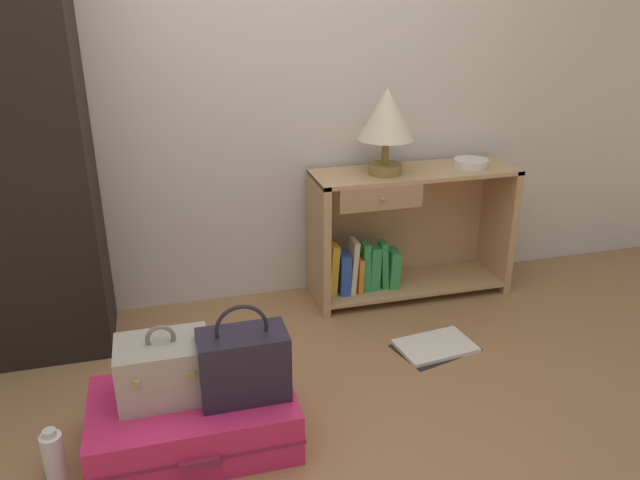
{
  "coord_description": "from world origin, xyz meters",
  "views": [
    {
      "loc": [
        -0.39,
        -1.65,
        1.61
      ],
      "look_at": [
        0.28,
        0.83,
        0.55
      ],
      "focal_mm": 35.07,
      "sensor_mm": 36.0,
      "label": 1
    }
  ],
  "objects_px": {
    "suitcase_large": "(194,420)",
    "open_book_on_floor": "(435,346)",
    "table_lamp": "(387,118)",
    "handbag": "(244,364)",
    "bottle": "(54,456)",
    "bowl": "(471,163)",
    "train_case": "(164,369)",
    "bookshelf": "(401,234)"
  },
  "relations": [
    {
      "from": "bottle",
      "to": "table_lamp",
      "type": "bearing_deg",
      "value": 32.32
    },
    {
      "from": "suitcase_large",
      "to": "bowl",
      "type": "bearing_deg",
      "value": 30.62
    },
    {
      "from": "open_book_on_floor",
      "to": "train_case",
      "type": "bearing_deg",
      "value": -165.12
    },
    {
      "from": "bookshelf",
      "to": "bowl",
      "type": "xyz_separation_m",
      "value": [
        0.36,
        -0.04,
        0.38
      ]
    },
    {
      "from": "bookshelf",
      "to": "train_case",
      "type": "bearing_deg",
      "value": -144.3
    },
    {
      "from": "open_book_on_floor",
      "to": "table_lamp",
      "type": "bearing_deg",
      "value": 97.49
    },
    {
      "from": "bookshelf",
      "to": "bottle",
      "type": "xyz_separation_m",
      "value": [
        -1.69,
        -1.03,
        -0.25
      ]
    },
    {
      "from": "table_lamp",
      "to": "open_book_on_floor",
      "type": "xyz_separation_m",
      "value": [
        0.07,
        -0.56,
        -0.98
      ]
    },
    {
      "from": "bowl",
      "to": "suitcase_large",
      "type": "relative_size",
      "value": 0.24
    },
    {
      "from": "table_lamp",
      "to": "bottle",
      "type": "bearing_deg",
      "value": -147.68
    },
    {
      "from": "bookshelf",
      "to": "bottle",
      "type": "distance_m",
      "value": 1.99
    },
    {
      "from": "table_lamp",
      "to": "bowl",
      "type": "distance_m",
      "value": 0.55
    },
    {
      "from": "table_lamp",
      "to": "suitcase_large",
      "type": "distance_m",
      "value": 1.68
    },
    {
      "from": "suitcase_large",
      "to": "open_book_on_floor",
      "type": "bearing_deg",
      "value": 17.62
    },
    {
      "from": "suitcase_large",
      "to": "open_book_on_floor",
      "type": "relative_size",
      "value": 1.78
    },
    {
      "from": "table_lamp",
      "to": "bottle",
      "type": "height_order",
      "value": "table_lamp"
    },
    {
      "from": "bookshelf",
      "to": "open_book_on_floor",
      "type": "xyz_separation_m",
      "value": [
        -0.05,
        -0.6,
        -0.34
      ]
    },
    {
      "from": "bowl",
      "to": "handbag",
      "type": "height_order",
      "value": "bowl"
    },
    {
      "from": "bowl",
      "to": "train_case",
      "type": "height_order",
      "value": "bowl"
    },
    {
      "from": "bowl",
      "to": "suitcase_large",
      "type": "bearing_deg",
      "value": -149.38
    },
    {
      "from": "table_lamp",
      "to": "bookshelf",
      "type": "bearing_deg",
      "value": 15.94
    },
    {
      "from": "bowl",
      "to": "handbag",
      "type": "xyz_separation_m",
      "value": [
        -1.37,
        -0.97,
        -0.39
      ]
    },
    {
      "from": "train_case",
      "to": "suitcase_large",
      "type": "bearing_deg",
      "value": -22.74
    },
    {
      "from": "handbag",
      "to": "bottle",
      "type": "distance_m",
      "value": 0.72
    },
    {
      "from": "table_lamp",
      "to": "bottle",
      "type": "relative_size",
      "value": 2.13
    },
    {
      "from": "bowl",
      "to": "bottle",
      "type": "distance_m",
      "value": 2.36
    },
    {
      "from": "handbag",
      "to": "bottle",
      "type": "height_order",
      "value": "handbag"
    },
    {
      "from": "suitcase_large",
      "to": "bottle",
      "type": "distance_m",
      "value": 0.49
    },
    {
      "from": "bookshelf",
      "to": "open_book_on_floor",
      "type": "bearing_deg",
      "value": -94.96
    },
    {
      "from": "table_lamp",
      "to": "open_book_on_floor",
      "type": "height_order",
      "value": "table_lamp"
    },
    {
      "from": "bowl",
      "to": "handbag",
      "type": "relative_size",
      "value": 0.49
    },
    {
      "from": "bookshelf",
      "to": "table_lamp",
      "type": "relative_size",
      "value": 2.5
    },
    {
      "from": "table_lamp",
      "to": "train_case",
      "type": "height_order",
      "value": "table_lamp"
    },
    {
      "from": "bookshelf",
      "to": "bowl",
      "type": "height_order",
      "value": "bowl"
    },
    {
      "from": "bookshelf",
      "to": "train_case",
      "type": "distance_m",
      "value": 1.6
    },
    {
      "from": "train_case",
      "to": "open_book_on_floor",
      "type": "height_order",
      "value": "train_case"
    },
    {
      "from": "handbag",
      "to": "open_book_on_floor",
      "type": "bearing_deg",
      "value": 22.89
    },
    {
      "from": "bottle",
      "to": "open_book_on_floor",
      "type": "distance_m",
      "value": 1.7
    },
    {
      "from": "suitcase_large",
      "to": "bottle",
      "type": "xyz_separation_m",
      "value": [
        -0.48,
        -0.06,
        -0.01
      ]
    },
    {
      "from": "bowl",
      "to": "open_book_on_floor",
      "type": "distance_m",
      "value": 1.0
    },
    {
      "from": "bookshelf",
      "to": "open_book_on_floor",
      "type": "distance_m",
      "value": 0.69
    },
    {
      "from": "table_lamp",
      "to": "handbag",
      "type": "relative_size",
      "value": 1.16
    }
  ]
}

